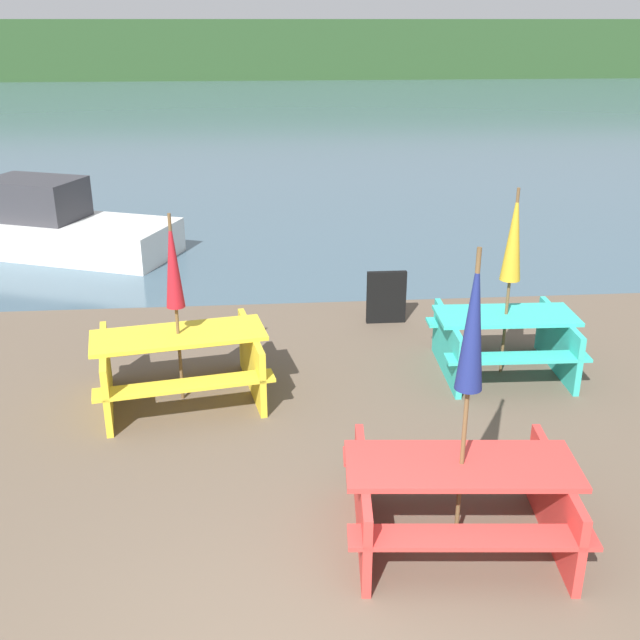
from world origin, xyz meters
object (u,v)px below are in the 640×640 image
at_px(umbrella_crimson, 173,264).
at_px(picnic_table_yellow, 180,360).
at_px(boat, 62,227).
at_px(signboard, 386,297).
at_px(picnic_table_teal, 504,337).
at_px(umbrella_navy, 473,326).
at_px(picnic_table_red, 459,493).
at_px(umbrella_gold, 514,237).

bearing_deg(umbrella_crimson, picnic_table_yellow, 0.00).
distance_m(boat, signboard, 6.55).
bearing_deg(boat, picnic_table_teal, -19.27).
bearing_deg(umbrella_navy, picnic_table_red, 45.00).
height_order(boat, signboard, boat).
relative_size(picnic_table_red, picnic_table_yellow, 0.93).
distance_m(picnic_table_red, umbrella_navy, 1.45).
bearing_deg(picnic_table_teal, picnic_table_red, -113.66).
height_order(picnic_table_red, umbrella_navy, umbrella_navy).
relative_size(picnic_table_yellow, picnic_table_teal, 1.25).
height_order(picnic_table_teal, umbrella_crimson, umbrella_crimson).
distance_m(umbrella_gold, umbrella_navy, 3.35).
height_order(picnic_table_yellow, umbrella_navy, umbrella_navy).
xyz_separation_m(picnic_table_yellow, umbrella_crimson, (0.00, 0.00, 1.11)).
distance_m(picnic_table_red, umbrella_gold, 3.56).
bearing_deg(umbrella_crimson, boat, 114.07).
relative_size(picnic_table_red, picnic_table_teal, 1.16).
distance_m(picnic_table_teal, umbrella_gold, 1.24).
distance_m(picnic_table_red, picnic_table_yellow, 3.64).
bearing_deg(boat, umbrella_gold, -19.27).
bearing_deg(boat, picnic_table_red, -37.90).
relative_size(umbrella_gold, umbrella_crimson, 1.06).
bearing_deg(umbrella_gold, signboard, 123.64).
bearing_deg(boat, signboard, -14.44).
relative_size(picnic_table_red, umbrella_gold, 0.86).
distance_m(umbrella_gold, boat, 8.58).
height_order(umbrella_gold, umbrella_navy, umbrella_navy).
bearing_deg(boat, umbrella_navy, -37.90).
xyz_separation_m(umbrella_gold, signboard, (-1.13, 1.70, -1.32)).
relative_size(picnic_table_yellow, signboard, 2.80).
height_order(picnic_table_yellow, umbrella_gold, umbrella_gold).
distance_m(picnic_table_yellow, picnic_table_teal, 3.81).
distance_m(umbrella_gold, signboard, 2.43).
bearing_deg(picnic_table_teal, boat, 139.28).
relative_size(umbrella_navy, boat, 0.62).
bearing_deg(umbrella_gold, umbrella_navy, -113.66).
xyz_separation_m(picnic_table_teal, boat, (-6.44, 5.54, 0.03)).
bearing_deg(umbrella_crimson, umbrella_navy, -47.60).
relative_size(picnic_table_yellow, umbrella_gold, 0.93).
xyz_separation_m(picnic_table_red, umbrella_crimson, (-2.46, 2.69, 1.14)).
xyz_separation_m(umbrella_crimson, signboard, (2.66, 2.07, -1.21)).
bearing_deg(picnic_table_red, picnic_table_yellow, 132.40).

